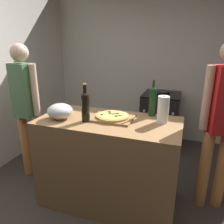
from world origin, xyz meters
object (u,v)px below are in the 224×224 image
object	(u,v)px
paper_towel_roll	(163,110)
wine_bottle_amber	(85,105)
pizza	(113,116)
wine_bottle_dark	(153,100)
stove	(160,120)
person_in_red	(221,118)
person_in_stripes	(26,105)
mixing_bowl	(60,111)

from	to	relation	value
paper_towel_roll	wine_bottle_amber	world-z (taller)	wine_bottle_amber
pizza	wine_bottle_dark	xyz separation A→B (m)	(0.34, 0.22, 0.13)
pizza	stove	xyz separation A→B (m)	(0.29, 1.48, -0.52)
pizza	wine_bottle_amber	world-z (taller)	wine_bottle_amber
wine_bottle_dark	stove	distance (m)	1.42
person_in_red	pizza	bearing A→B (deg)	-165.99
wine_bottle_amber	wine_bottle_dark	size ratio (longest dim) A/B	0.97
pizza	wine_bottle_dark	distance (m)	0.43
paper_towel_roll	stove	size ratio (longest dim) A/B	0.28
paper_towel_roll	person_in_stripes	world-z (taller)	person_in_stripes
person_in_stripes	person_in_red	bearing A→B (deg)	4.65
pizza	stove	bearing A→B (deg)	78.88
mixing_bowl	person_in_red	size ratio (longest dim) A/B	0.15
wine_bottle_dark	wine_bottle_amber	bearing A→B (deg)	-146.65
paper_towel_roll	wine_bottle_dark	distance (m)	0.20
mixing_bowl	person_in_stripes	distance (m)	0.66
wine_bottle_amber	wine_bottle_dark	bearing A→B (deg)	33.35
pizza	wine_bottle_dark	world-z (taller)	wine_bottle_dark
pizza	paper_towel_roll	distance (m)	0.48
mixing_bowl	paper_towel_roll	distance (m)	0.98
mixing_bowl	stove	size ratio (longest dim) A/B	0.27
mixing_bowl	wine_bottle_amber	world-z (taller)	wine_bottle_amber
mixing_bowl	person_in_red	distance (m)	1.53
wine_bottle_dark	mixing_bowl	bearing A→B (deg)	-155.06
person_in_red	paper_towel_roll	bearing A→B (deg)	-160.53
wine_bottle_amber	person_in_red	bearing A→B (deg)	18.13
person_in_stripes	stove	bearing A→B (deg)	45.28
mixing_bowl	stove	distance (m)	1.91
person_in_stripes	person_in_red	size ratio (longest dim) A/B	0.98
mixing_bowl	stove	xyz separation A→B (m)	(0.78, 1.65, -0.57)
wine_bottle_dark	person_in_red	world-z (taller)	person_in_red
wine_bottle_amber	wine_bottle_dark	xyz separation A→B (m)	(0.56, 0.37, 0.00)
pizza	wine_bottle_amber	xyz separation A→B (m)	(-0.22, -0.15, 0.13)
wine_bottle_amber	stove	distance (m)	1.83
mixing_bowl	wine_bottle_dark	world-z (taller)	wine_bottle_dark
paper_towel_roll	wine_bottle_amber	xyz separation A→B (m)	(-0.69, -0.21, 0.03)
stove	person_in_stripes	distance (m)	2.04
stove	person_in_stripes	xyz separation A→B (m)	(-1.39, -1.40, 0.51)
pizza	mixing_bowl	distance (m)	0.51
mixing_bowl	paper_towel_roll	world-z (taller)	paper_towel_roll
pizza	mixing_bowl	size ratio (longest dim) A/B	1.30
mixing_bowl	wine_bottle_amber	distance (m)	0.28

